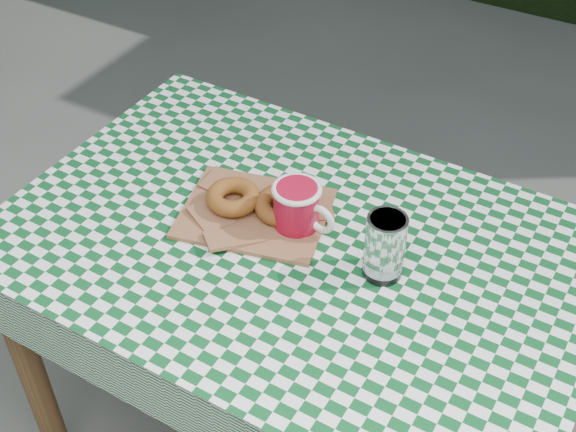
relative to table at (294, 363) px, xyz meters
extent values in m
cube|color=brown|center=(0.00, 0.00, 0.00)|extent=(1.15, 0.78, 0.75)
cube|color=#0B461E|center=(0.00, 0.00, 0.38)|extent=(1.17, 0.80, 0.01)
cube|color=#9B6543|center=(-0.11, 0.03, 0.39)|extent=(0.33, 0.29, 0.02)
torus|color=brown|center=(-0.16, 0.02, 0.41)|extent=(0.11, 0.11, 0.03)
torus|color=brown|center=(-0.06, 0.05, 0.41)|extent=(0.12, 0.12, 0.03)
cylinder|color=white|center=(0.18, 0.01, 0.45)|extent=(0.10, 0.10, 0.13)
camera|label=1|loc=(0.52, -0.94, 1.40)|focal=47.39mm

